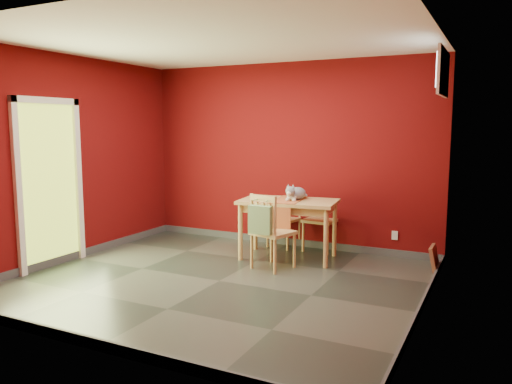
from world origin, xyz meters
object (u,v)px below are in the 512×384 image
at_px(dining_table, 288,207).
at_px(picture_frame, 434,260).
at_px(chair_near, 271,231).
at_px(tote_bag, 260,220).
at_px(chair_far_left, 285,217).
at_px(chair_far_right, 322,218).
at_px(cat, 296,191).

relative_size(dining_table, picture_frame, 3.95).
xyz_separation_m(chair_near, tote_bag, (-0.04, -0.22, 0.17)).
bearing_deg(picture_frame, dining_table, -176.33).
relative_size(tote_bag, picture_frame, 1.20).
xyz_separation_m(chair_far_left, picture_frame, (2.18, -0.50, -0.27)).
distance_m(chair_far_right, picture_frame, 1.72).
bearing_deg(tote_bag, chair_far_right, 78.44).
xyz_separation_m(chair_far_right, picture_frame, (1.61, -0.52, -0.30)).
distance_m(chair_far_left, tote_bag, 1.45).
bearing_deg(dining_table, chair_far_left, 116.46).
relative_size(chair_far_right, picture_frame, 2.68).
xyz_separation_m(dining_table, chair_near, (0.00, -0.57, -0.21)).
bearing_deg(chair_far_left, cat, -54.55).
height_order(chair_far_left, tote_bag, tote_bag).
bearing_deg(picture_frame, cat, -178.38).
relative_size(chair_far_left, picture_frame, 2.50).
xyz_separation_m(tote_bag, cat, (0.12, 0.86, 0.26)).
height_order(dining_table, tote_bag, tote_bag).
distance_m(chair_near, picture_frame, 2.01).
bearing_deg(dining_table, chair_far_right, 68.05).
distance_m(chair_far_left, cat, 0.82).
distance_m(chair_near, cat, 0.78).
relative_size(dining_table, chair_far_left, 1.58).
relative_size(chair_near, cat, 2.01).
xyz_separation_m(tote_bag, picture_frame, (1.90, 0.91, -0.49)).
xyz_separation_m(chair_far_left, chair_far_right, (0.56, 0.02, 0.03)).
height_order(chair_far_left, chair_near, chair_near).
height_order(chair_far_right, tote_bag, chair_far_right).
xyz_separation_m(chair_far_left, cat, (0.39, -0.55, 0.47)).
height_order(chair_far_right, picture_frame, chair_far_right).
bearing_deg(chair_near, cat, 83.10).
height_order(tote_bag, picture_frame, tote_bag).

